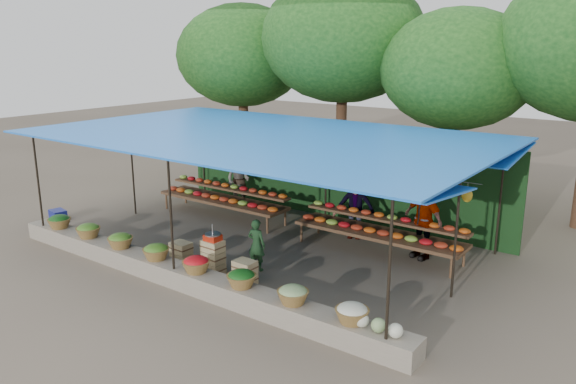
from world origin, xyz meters
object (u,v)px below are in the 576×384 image
Objects in this scene: vendor_seated at (256,245)px; crate_counter at (212,260)px; blue_crate_front at (70,236)px; weighing_scale at (213,237)px; blue_crate_back at (58,215)px.

crate_counter is at bearing 41.48° from vendor_seated.
weighing_scale is at bearing 33.20° from blue_crate_front.
weighing_scale is 0.78× the size of blue_crate_front.
crate_counter is 4.41m from blue_crate_front.
vendor_seated is 2.50× the size of blue_crate_front.
blue_crate_front is at bearing -171.61° from crate_counter.
blue_crate_back is (-1.86, 0.86, 0.01)m from blue_crate_front.
blue_crate_front is 2.05m from blue_crate_back.
vendor_seated reaches higher than weighing_scale.
weighing_scale is 0.74× the size of blue_crate_back.
crate_counter is at bearing 180.00° from weighing_scale.
weighing_scale reaches higher than crate_counter.
vendor_seated is 6.91m from blue_crate_back.
blue_crate_front is (-4.40, -0.64, -0.72)m from weighing_scale.
crate_counter is 4.79× the size of blue_crate_back.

